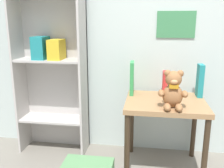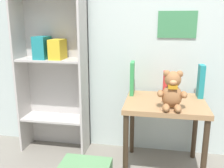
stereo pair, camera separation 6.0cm
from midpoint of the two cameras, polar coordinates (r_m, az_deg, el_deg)
wall_back at (r=2.18m, az=9.22°, el=16.47°), size 4.80×0.07×2.50m
bookshelf_side at (r=2.23m, az=-14.56°, el=7.88°), size 0.60×0.25×1.67m
display_table at (r=1.96m, az=11.13°, el=-6.15°), size 0.60×0.51×0.57m
teddy_bear at (r=1.75m, az=12.82°, el=-1.53°), size 0.20×0.18×0.26m
book_standing_green at (r=2.04m, az=3.71°, el=1.40°), size 0.04×0.15×0.27m
book_standing_red at (r=2.07m, az=11.17°, el=0.26°), size 0.04×0.10×0.19m
book_standing_teal at (r=2.07m, az=18.68°, el=0.74°), size 0.04×0.10×0.26m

